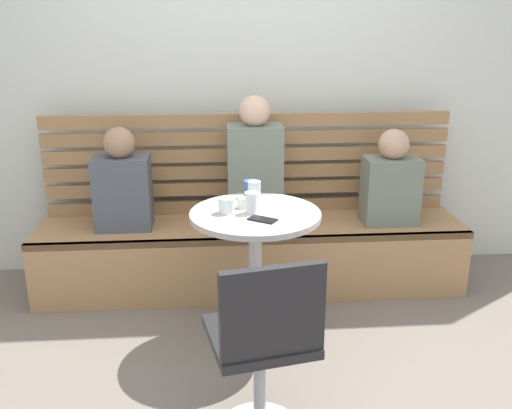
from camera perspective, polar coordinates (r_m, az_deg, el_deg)
The scene contains 15 objects.
ground at distance 2.77m, azimuth 1.35°, elevation -19.35°, with size 8.00×8.00×0.00m, color #70665B.
back_wall at distance 3.84m, azimuth -1.00°, elevation 14.69°, with size 5.20×0.10×2.90m, color silver.
booth_bench at distance 3.70m, azimuth -0.48°, elevation -5.15°, with size 2.70×0.52×0.44m.
booth_backrest at distance 3.74m, azimuth -0.76°, elevation 4.17°, with size 2.65×0.04×0.67m.
cafe_table at distance 3.00m, azimuth -0.07°, elevation -4.76°, with size 0.68×0.68×0.74m.
white_chair at distance 2.30m, azimuth 0.83°, elevation -13.97°, with size 0.47×0.47×0.85m.
person_adult at distance 3.54m, azimuth -0.12°, elevation 3.79°, with size 0.34×0.22×0.81m.
person_child_left at distance 3.67m, azimuth 13.39°, elevation 2.16°, with size 0.34×0.22×0.60m.
person_child_middle at distance 3.56m, azimuth -13.28°, elevation 1.96°, with size 0.34×0.22×0.63m.
cup_glass_short at distance 2.90m, azimuth -3.02°, elevation -0.08°, with size 0.08×0.08×0.08m, color silver.
cup_espresso_small at distance 2.98m, azimuth -1.32°, elevation 0.18°, with size 0.06×0.06×0.06m, color silver.
cup_glass_tall at distance 3.05m, azimuth -0.17°, elevation 1.25°, with size 0.07×0.07×0.12m, color silver.
cup_mug_blue at distance 3.15m, azimuth -0.47°, elevation 1.58°, with size 0.08×0.08×0.10m, color #3D5B9E.
cup_water_clear at distance 2.89m, azimuth -0.48°, elevation 0.19°, with size 0.07×0.07×0.11m, color white.
phone_on_table at distance 2.80m, azimuth 0.67°, elevation -1.51°, with size 0.07×0.14×0.01m, color black.
Camera 1 is at (-0.23, -2.18, 1.70)m, focal length 39.82 mm.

